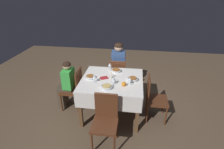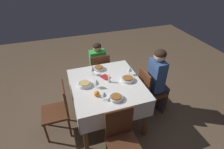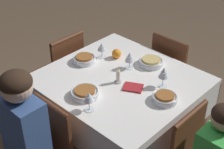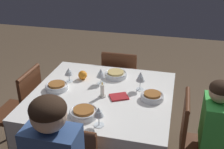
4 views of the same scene
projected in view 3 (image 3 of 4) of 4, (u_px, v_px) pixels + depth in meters
name	position (u px, v px, depth m)	size (l,w,h in m)	color
dining_table	(120.00, 90.00, 2.69)	(1.14, 1.06, 0.78)	white
chair_north	(173.00, 72.00, 3.25)	(0.39, 0.40, 0.88)	#562D19
chair_west	(62.00, 70.00, 3.27)	(0.40, 0.39, 0.88)	#562D19
person_adult_denim	(21.00, 146.00, 2.15)	(0.30, 0.34, 1.22)	#383342
bowl_south	(85.00, 93.00, 2.43)	(0.21, 0.21, 0.06)	silver
wine_glass_south	(89.00, 98.00, 2.26)	(0.07, 0.07, 0.14)	white
bowl_east	(165.00, 98.00, 2.38)	(0.18, 0.18, 0.06)	silver
wine_glass_east	(164.00, 73.00, 2.48)	(0.07, 0.07, 0.17)	white
bowl_north	(151.00, 62.00, 2.78)	(0.20, 0.20, 0.06)	silver
wine_glass_north	(130.00, 57.00, 2.71)	(0.08, 0.08, 0.14)	white
bowl_west	(84.00, 59.00, 2.82)	(0.19, 0.19, 0.06)	silver
wine_glass_west	(102.00, 47.00, 2.85)	(0.07, 0.07, 0.13)	white
candle_centerpiece	(118.00, 77.00, 2.56)	(0.05, 0.05, 0.13)	beige
orange_fruit	(117.00, 54.00, 2.87)	(0.08, 0.08, 0.08)	orange
napkin_red_folded	(133.00, 87.00, 2.52)	(0.18, 0.16, 0.01)	#AD2328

